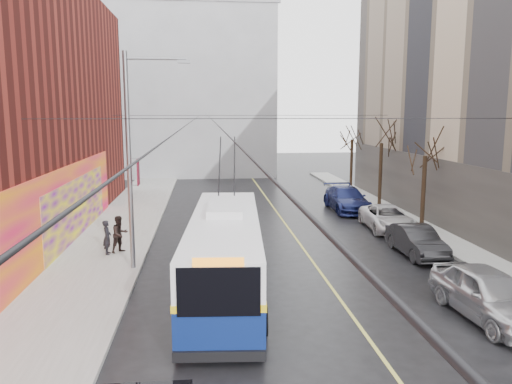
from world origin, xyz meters
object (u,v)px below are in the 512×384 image
trolleybus (225,252)px  streetlight_pole (133,156)px  parked_car_a (489,294)px  following_car (215,205)px  parked_car_d (347,199)px  pedestrian_a (107,237)px  pedestrian_b (120,234)px  tree_near (426,142)px  parked_car_c (387,218)px  tree_mid (382,132)px  parked_car_b (417,241)px  tree_far (352,130)px

trolleybus → streetlight_pole: bearing=146.2°
parked_car_a → following_car: size_ratio=1.10×
parked_car_d → pedestrian_a: pedestrian_a is taller
parked_car_a → pedestrian_b: pedestrian_b is taller
tree_near → parked_car_c: 4.73m
streetlight_pole → tree_mid: streetlight_pole is taller
streetlight_pole → pedestrian_a: 4.74m
pedestrian_a → pedestrian_b: 0.60m
parked_car_c → parked_car_b: bearing=-92.4°
streetlight_pole → tree_far: streetlight_pole is taller
streetlight_pole → following_car: bearing=72.2°
parked_car_c → following_car: 10.77m
tree_mid → tree_far: bearing=90.0°
parked_car_a → parked_car_c: parked_car_a is taller
parked_car_b → pedestrian_b: 13.80m
following_car → trolleybus: bearing=-97.4°
parked_car_a → pedestrian_a: (-13.54, 8.33, 0.11)m
parked_car_d → pedestrian_a: bearing=-145.6°
parked_car_a → pedestrian_a: bearing=145.1°
parked_car_b → following_car: 13.44m
parked_car_c → parked_car_d: bearing=100.3°
parked_car_a → following_car: 18.98m
pedestrian_b → parked_car_d: bearing=-9.3°
tree_near → trolleybus: (-11.54, -8.79, -3.45)m
streetlight_pole → tree_near: bearing=21.6°
pedestrian_a → tree_near: bearing=-81.0°
parked_car_b → parked_car_c: size_ratio=0.86×
pedestrian_a → following_car: bearing=-34.3°
parked_car_a → parked_car_c: 12.30m
trolleybus → following_car: bearing=94.5°
streetlight_pole → pedestrian_b: streetlight_pole is taller
following_car → pedestrian_b: bearing=-126.4°
streetlight_pole → parked_car_d: 17.61m
streetlight_pole → parked_car_c: 15.06m
parked_car_b → pedestrian_a: size_ratio=2.67×
tree_mid → parked_car_c: 8.54m
pedestrian_b → streetlight_pole: bearing=-110.2°
trolleybus → parked_car_b: (9.04, 3.77, -0.83)m
parked_car_c → following_car: bearing=157.0°
parked_car_d → parked_car_a: bearing=-91.7°
following_car → pedestrian_a: size_ratio=2.80×
parked_car_b → following_car: size_ratio=0.95×
pedestrian_b → parked_car_b: bearing=-50.1°
parked_car_b → parked_car_c: bearing=83.5°
tree_far → parked_car_c: bearing=-98.2°
streetlight_pole → tree_mid: size_ratio=1.35×
parked_car_b → tree_near: bearing=62.6°
parked_car_d → pedestrian_a: 17.02m
tree_far → parked_car_c: 14.76m
tree_near → tree_far: size_ratio=0.97×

